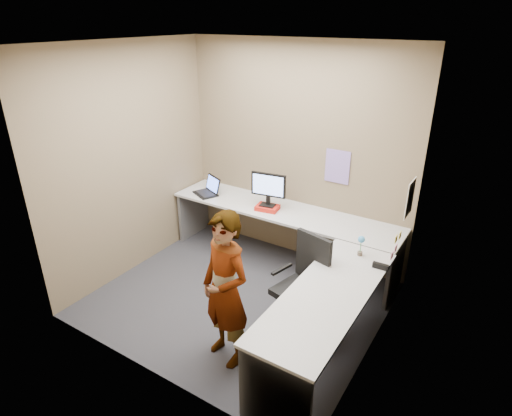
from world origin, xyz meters
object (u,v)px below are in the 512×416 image
Objects in this scene: person at (225,290)px; desk at (291,249)px; monitor at (268,187)px; office_chair at (302,292)px.

desk is at bearing 104.57° from person.
person is (-0.03, -1.16, 0.15)m from desk.
monitor is 0.45× the size of office_chair.
person reaches higher than monitor.
office_chair is at bearing -48.48° from desk.
monitor reaches higher than desk.
monitor is 1.45m from office_chair.
person is (0.57, -1.67, -0.29)m from monitor.
person is at bearing -102.41° from office_chair.
desk is 2.02× the size of person.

